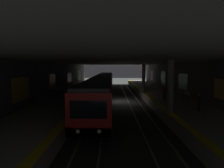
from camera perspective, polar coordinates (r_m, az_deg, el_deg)
The scene contains 23 objects.
ground_plane at distance 27.48m, azimuth 1.73°, elevation -5.31°, with size 120.00×120.00×0.00m, color #2D302D.
track_left at distance 27.61m, azimuth 6.31°, elevation -5.12°, with size 60.00×1.53×0.16m.
track_right at distance 27.49m, azimuth -2.88°, elevation -5.14°, with size 60.00×1.53×0.16m.
platform_left at distance 28.33m, azimuth 15.12°, elevation -4.09°, with size 60.00×5.30×1.06m.
platform_right at distance 27.99m, azimuth -11.83°, elevation -4.14°, with size 60.00×5.30×1.06m.
wall_left at distance 29.01m, azimuth 20.74°, elevation 0.49°, with size 60.00×0.56×5.60m.
wall_right at distance 28.52m, azimuth -17.60°, elevation 0.51°, with size 60.00×0.56×5.60m.
ceiling_slab at distance 27.04m, azimuth 1.76°, elevation 6.87°, with size 60.00×19.40×0.40m.
pillar_near at distance 17.43m, azimuth 17.16°, elevation -0.50°, with size 0.56×0.56×4.55m.
pillar_far at distance 31.51m, azimuth 9.48°, elevation 2.04°, with size 0.56×0.56×4.55m.
metro_train at distance 29.81m, azimuth -2.63°, elevation -0.57°, with size 36.95×2.83×3.49m.
bench_left_near at distance 25.64m, azimuth 21.41°, elevation -2.85°, with size 1.70×0.47×0.86m.
bench_left_mid at distance 35.58m, azimuth 15.29°, elevation -0.56°, with size 1.70×0.47×0.86m.
bench_left_far at distance 42.90m, azimuth 12.66°, elevation 0.43°, with size 1.70×0.47×0.86m.
bench_right_near at distance 22.50m, azimuth -20.14°, elevation -3.87°, with size 1.70×0.47×0.86m.
bench_right_mid at distance 27.49m, azimuth -16.31°, elevation -2.19°, with size 1.70×0.47×0.86m.
bench_right_far at distance 29.68m, azimuth -15.06°, elevation -1.64°, with size 1.70×0.47×0.86m.
person_waiting_near at distance 18.63m, azimuth 24.65°, elevation -4.85°, with size 0.60×0.22×1.56m.
person_walking_mid at distance 23.49m, azimuth 15.52°, elevation -2.45°, with size 0.60×0.23×1.66m.
person_standing_far at distance 42.66m, azimuth 9.68°, elevation 0.92°, with size 0.60×0.22×1.61m.
person_boarding at distance 26.36m, azimuth -16.28°, elevation -1.75°, with size 0.60×0.22×1.60m.
suitcase_rolling at distance 31.70m, azimuth 15.97°, elevation -1.57°, with size 0.38×0.22×0.99m.
trash_bin at distance 22.15m, azimuth -18.46°, elevation -4.22°, with size 0.44×0.44×0.85m.
Camera 1 is at (-27.02, 0.74, 4.95)m, focal length 30.41 mm.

